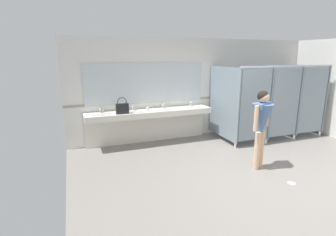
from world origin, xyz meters
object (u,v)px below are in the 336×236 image
handbag (122,108)px  paper_cup (148,109)px  person_standing (261,121)px  soap_dispenser (126,107)px

handbag → paper_cup: size_ratio=3.90×
person_standing → handbag: (-2.31, 2.04, 0.03)m
person_standing → handbag: person_standing is taller
paper_cup → soap_dispenser: bearing=151.1°
person_standing → soap_dispenser: size_ratio=7.29×
person_standing → soap_dispenser: person_standing is taller
handbag → soap_dispenser: bearing=62.5°
soap_dispenser → paper_cup: 0.54m
soap_dispenser → person_standing: bearing=-47.3°
handbag → paper_cup: (0.63, 0.03, -0.09)m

